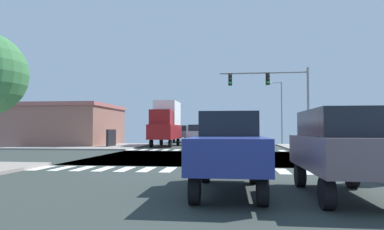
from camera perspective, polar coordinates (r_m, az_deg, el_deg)
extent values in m
cube|color=#2C3431|center=(22.75, 1.38, -7.00)|extent=(14.00, 90.00, 0.05)
cube|color=#2C3431|center=(22.75, 1.38, -7.00)|extent=(90.00, 12.00, 0.05)
cube|color=gray|center=(36.29, 24.27, -4.92)|extent=(12.00, 12.00, 0.14)
cube|color=gray|center=(37.78, -16.93, -4.92)|extent=(12.00, 12.00, 0.14)
cube|color=silver|center=(17.75, -23.51, -8.02)|extent=(0.50, 2.00, 0.01)
cube|color=silver|center=(17.28, -20.62, -8.22)|extent=(0.50, 2.00, 0.01)
cube|color=silver|center=(16.85, -17.56, -8.42)|extent=(0.50, 2.00, 0.01)
cube|color=silver|center=(16.46, -14.35, -8.60)|extent=(0.50, 2.00, 0.01)
cube|color=silver|center=(16.13, -11.00, -8.76)|extent=(0.50, 2.00, 0.01)
cube|color=silver|center=(15.86, -7.51, -8.89)|extent=(0.50, 2.00, 0.01)
cube|color=silver|center=(15.65, -3.92, -9.00)|extent=(0.50, 2.00, 0.01)
cube|color=silver|center=(15.50, -0.23, -9.07)|extent=(0.50, 2.00, 0.01)
cube|color=silver|center=(15.41, 3.51, -9.10)|extent=(0.50, 2.00, 0.01)
cube|color=silver|center=(15.38, 7.28, -9.10)|extent=(0.50, 2.00, 0.01)
cube|color=silver|center=(15.42, 11.04, -9.05)|extent=(0.50, 2.00, 0.01)
cube|color=silver|center=(15.53, 14.77, -8.97)|extent=(0.50, 2.00, 0.01)
cube|color=silver|center=(15.70, 18.43, -8.86)|extent=(0.50, 2.00, 0.01)
cube|color=silver|center=(15.93, 21.99, -8.71)|extent=(0.50, 2.00, 0.01)
cube|color=silver|center=(31.22, -9.83, -5.66)|extent=(0.50, 2.00, 0.01)
cube|color=silver|center=(30.95, -8.05, -5.70)|extent=(0.50, 2.00, 0.01)
cube|color=silver|center=(30.71, -6.23, -5.74)|extent=(0.50, 2.00, 0.01)
cube|color=silver|center=(30.50, -4.39, -5.77)|extent=(0.50, 2.00, 0.01)
cube|color=silver|center=(30.32, -2.53, -5.79)|extent=(0.50, 2.00, 0.01)
cube|color=silver|center=(30.18, -0.64, -5.81)|extent=(0.50, 2.00, 0.01)
cube|color=silver|center=(30.07, 1.26, -5.82)|extent=(0.50, 2.00, 0.01)
cube|color=silver|center=(29.99, 3.17, -5.83)|extent=(0.50, 2.00, 0.01)
cube|color=silver|center=(29.94, 5.09, -5.83)|extent=(0.50, 2.00, 0.01)
cube|color=silver|center=(29.93, 7.01, -5.82)|extent=(0.50, 2.00, 0.01)
cube|color=silver|center=(29.95, 8.93, -5.81)|extent=(0.50, 2.00, 0.01)
cube|color=silver|center=(30.01, 10.85, -5.79)|extent=(0.50, 2.00, 0.01)
cube|color=silver|center=(30.09, 12.76, -5.76)|extent=(0.50, 2.00, 0.01)
cube|color=silver|center=(30.22, 14.66, -5.73)|extent=(0.50, 2.00, 0.01)
cylinder|color=gray|center=(30.89, 18.66, 0.97)|extent=(0.20, 0.20, 7.10)
cylinder|color=gray|center=(30.68, 11.68, 6.84)|extent=(7.48, 0.14, 0.14)
cube|color=black|center=(30.63, 12.39, 5.82)|extent=(0.32, 0.40, 1.00)
sphere|color=black|center=(30.44, 12.43, 6.46)|extent=(0.22, 0.22, 0.22)
sphere|color=black|center=(30.39, 12.43, 5.88)|extent=(0.22, 0.22, 0.22)
sphere|color=green|center=(30.35, 12.44, 5.30)|extent=(0.22, 0.22, 0.22)
cube|color=black|center=(30.48, 6.32, 5.82)|extent=(0.32, 0.40, 1.00)
sphere|color=black|center=(30.29, 6.32, 6.46)|extent=(0.22, 0.22, 0.22)
sphere|color=black|center=(30.24, 6.32, 5.88)|extent=(0.22, 0.22, 0.22)
sphere|color=green|center=(30.20, 6.32, 5.30)|extent=(0.22, 0.22, 0.22)
cylinder|color=gray|center=(44.42, 14.61, 0.36)|extent=(0.16, 0.16, 7.75)
cylinder|color=gray|center=(44.67, 13.66, 5.20)|extent=(1.40, 0.10, 0.10)
ellipsoid|color=silver|center=(44.58, 12.77, 5.14)|extent=(0.60, 0.32, 0.20)
cube|color=#946154|center=(43.01, -23.17, -1.81)|extent=(15.74, 9.96, 4.19)
cube|color=#A85F5A|center=(43.09, -23.12, 1.24)|extent=(16.04, 10.26, 0.40)
cube|color=black|center=(35.44, -13.20, -3.79)|extent=(0.24, 2.20, 1.80)
cylinder|color=black|center=(46.62, -1.06, -4.15)|extent=(0.26, 0.74, 0.74)
cylinder|color=black|center=(46.87, -3.00, -4.14)|extent=(0.26, 0.74, 0.74)
cylinder|color=black|center=(50.06, -0.52, -4.03)|extent=(0.26, 0.74, 0.74)
cylinder|color=black|center=(50.29, -2.34, -4.02)|extent=(0.26, 0.74, 0.74)
cube|color=#5B5261|center=(48.43, -1.72, -3.14)|extent=(2.00, 5.10, 0.86)
cube|color=black|center=(47.55, -1.88, -2.19)|extent=(1.76, 1.78, 0.75)
cylinder|color=black|center=(11.90, 2.30, -9.32)|extent=(0.26, 0.74, 0.74)
cylinder|color=black|center=(11.88, 10.12, -9.29)|extent=(0.26, 0.74, 0.74)
cylinder|color=black|center=(8.48, 0.45, -12.13)|extent=(0.26, 0.74, 0.74)
cylinder|color=black|center=(8.46, 11.53, -12.11)|extent=(0.26, 0.74, 0.74)
cube|color=navy|center=(10.06, 6.09, -6.00)|extent=(2.00, 5.10, 0.86)
cube|color=black|center=(10.94, 6.13, -1.50)|extent=(1.76, 1.79, 0.75)
cylinder|color=black|center=(50.69, 2.89, -4.04)|extent=(0.26, 0.68, 0.68)
cylinder|color=black|center=(50.81, 1.27, -4.04)|extent=(0.26, 0.68, 0.68)
cylinder|color=black|center=(53.61, 3.10, -3.95)|extent=(0.26, 0.68, 0.68)
cylinder|color=black|center=(53.72, 1.57, -3.95)|extent=(0.26, 0.68, 0.68)
cube|color=navy|center=(52.19, 2.21, -3.26)|extent=(1.80, 4.30, 0.66)
cube|color=black|center=(52.18, 2.21, -2.60)|extent=(1.55, 2.24, 0.54)
cylinder|color=black|center=(11.54, 17.40, -9.43)|extent=(0.26, 0.74, 0.74)
cylinder|color=black|center=(11.93, 24.92, -9.08)|extent=(0.26, 0.74, 0.74)
cylinder|color=black|center=(8.52, 21.38, -11.93)|extent=(0.26, 0.74, 0.74)
cube|color=#625158|center=(10.13, 23.38, -5.73)|extent=(1.96, 4.60, 0.88)
cube|color=black|center=(10.12, 23.30, -1.21)|extent=(1.69, 3.22, 0.72)
cylinder|color=black|center=(61.51, 0.76, -3.75)|extent=(0.26, 0.68, 0.68)
cylinder|color=black|center=(61.68, -0.57, -3.75)|extent=(0.26, 0.68, 0.68)
cylinder|color=black|center=(64.42, 1.03, -3.69)|extent=(0.26, 0.68, 0.68)
cylinder|color=black|center=(64.58, -0.24, -3.69)|extent=(0.26, 0.68, 0.68)
cube|color=#4F5865|center=(63.03, 0.25, -3.11)|extent=(1.80, 4.30, 0.66)
cube|color=black|center=(63.03, 0.25, -2.57)|extent=(1.55, 2.24, 0.54)
cylinder|color=black|center=(34.31, -3.62, -4.73)|extent=(0.26, 0.80, 0.80)
cylinder|color=black|center=(34.70, -6.75, -4.69)|extent=(0.26, 0.80, 0.80)
cylinder|color=black|center=(39.13, -2.33, -4.45)|extent=(0.26, 0.80, 0.80)
cylinder|color=black|center=(39.48, -5.09, -4.42)|extent=(0.26, 0.80, 0.80)
cube|color=maroon|center=(36.86, -4.40, -2.79)|extent=(2.40, 7.20, 1.49)
cube|color=white|center=(37.96, -4.08, 0.28)|extent=(2.30, 4.18, 2.56)
cube|color=maroon|center=(34.77, -5.08, -0.37)|extent=(2.11, 2.02, 1.49)
cylinder|color=black|center=(38.45, 1.76, -4.53)|extent=(0.26, 0.74, 0.74)
cylinder|color=black|center=(38.62, -0.57, -4.52)|extent=(0.26, 0.74, 0.74)
cylinder|color=black|center=(41.56, 2.13, -4.37)|extent=(0.26, 0.74, 0.74)
cylinder|color=black|center=(41.72, -0.02, -4.36)|extent=(0.26, 0.74, 0.74)
cube|color=#ABB0BF|center=(40.06, 0.83, -3.28)|extent=(1.96, 4.60, 0.88)
cube|color=black|center=(40.05, 0.83, -2.14)|extent=(1.69, 3.22, 0.72)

